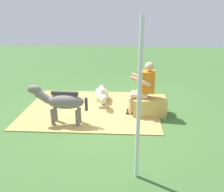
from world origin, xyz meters
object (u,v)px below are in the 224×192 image
at_px(person_seated, 143,86).
at_px(pony_standing, 61,101).
at_px(hay_bale, 149,106).
at_px(tent_pole_left, 139,105).
at_px(pony_lying, 102,95).

relative_size(person_seated, pony_standing, 0.98).
xyz_separation_m(hay_bale, tent_pole_left, (0.40, 2.41, 0.98)).
xyz_separation_m(person_seated, pony_lying, (1.10, -0.80, -0.54)).
distance_m(hay_bale, pony_lying, 1.50).
height_order(pony_standing, pony_lying, pony_standing).
bearing_deg(person_seated, hay_bale, 176.69).
height_order(hay_bale, person_seated, person_seated).
relative_size(hay_bale, person_seated, 0.60).
bearing_deg(pony_standing, tent_pole_left, 132.69).
bearing_deg(tent_pole_left, pony_lying, -75.11).
bearing_deg(person_seated, pony_lying, -36.05).
bearing_deg(hay_bale, tent_pole_left, 80.53).
bearing_deg(tent_pole_left, hay_bale, -99.47).
bearing_deg(tent_pole_left, pony_standing, -47.31).
relative_size(person_seated, pony_lying, 0.98).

